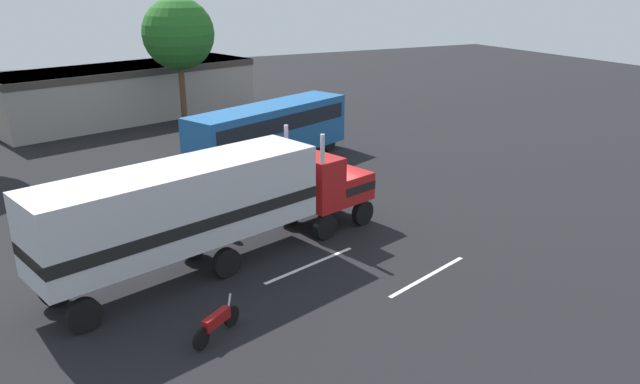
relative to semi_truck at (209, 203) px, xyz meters
The scene contains 10 objects.
ground_plane 6.53m from the semi_truck, 18.09° to the left, with size 120.00×120.00×0.00m, color black.
lane_stripe_near 4.47m from the semi_truck, 26.22° to the right, with size 4.40×0.16×0.01m, color silver.
lane_stripe_mid 8.43m from the semi_truck, 33.18° to the right, with size 4.40×0.16×0.01m, color silver.
semi_truck is the anchor object (origin of this frame).
person_bystander 3.41m from the semi_truck, 64.39° to the left, with size 0.40×0.48×1.63m.
parked_bus 13.82m from the semi_truck, 58.42° to the left, with size 11.10×6.73×3.40m.
parked_car 8.60m from the semi_truck, 104.31° to the left, with size 4.74×3.04×1.57m.
motorcycle 5.31m from the semi_truck, 105.49° to the right, with size 1.80×1.27×1.12m.
tree_left 24.58m from the semi_truck, 77.50° to the left, with size 5.10×5.10×9.18m.
building_backdrop 28.12m from the semi_truck, 85.61° to the left, with size 20.59×11.48×4.05m.
Camera 1 is at (-11.37, -22.02, 10.16)m, focal length 33.79 mm.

